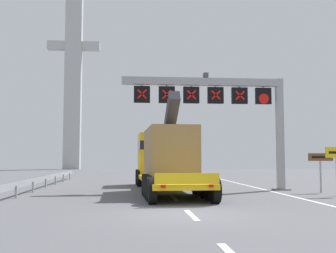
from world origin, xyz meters
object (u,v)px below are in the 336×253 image
Objects in this scene: overhead_lane_gantry at (223,100)px; tourist_info_sign_brown at (321,163)px; bridge_pylon_distant at (73,67)px; heavy_haul_truck_yellow at (164,157)px.

tourist_info_sign_brown is at bearing -22.56° from overhead_lane_gantry.
tourist_info_sign_brown is 55.31m from bridge_pylon_distant.
overhead_lane_gantry is 4.59× the size of tourist_info_sign_brown.
heavy_haul_truck_yellow is at bearing -75.10° from bridge_pylon_distant.
heavy_haul_truck_yellow is 0.41× the size of bridge_pylon_distant.
bridge_pylon_distant reaches higher than heavy_haul_truck_yellow.
tourist_info_sign_brown is (8.60, -2.63, -0.33)m from heavy_haul_truck_yellow.
overhead_lane_gantry is 0.29× the size of bridge_pylon_distant.
overhead_lane_gantry is 50.69m from bridge_pylon_distant.
tourist_info_sign_brown is at bearing -66.81° from bridge_pylon_distant.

